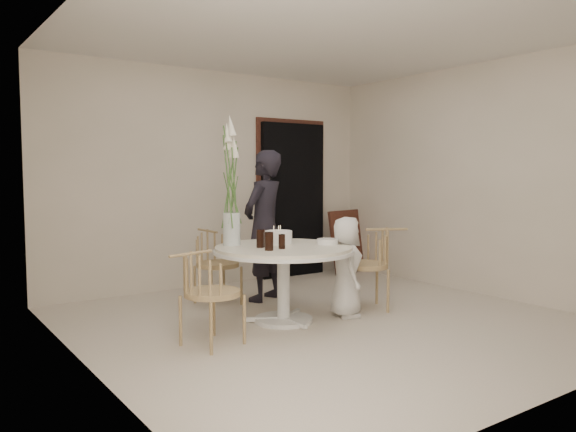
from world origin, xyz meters
TOP-DOWN VIEW (x-y plane):
  - ground at (0.00, 0.00)m, footprint 4.50×4.50m
  - room_shell at (0.00, 0.00)m, footprint 4.50×4.50m
  - doorway at (1.15, 2.19)m, footprint 1.00×0.10m
  - door_trim at (1.15, 2.23)m, footprint 1.12×0.03m
  - table at (-0.35, 0.25)m, footprint 1.33×1.33m
  - picture_frame at (1.95, 1.95)m, footprint 0.70×0.33m
  - chair_far at (-0.52, 1.38)m, footprint 0.46×0.50m
  - chair_right at (0.74, 0.13)m, footprint 0.63×0.62m
  - chair_left at (-1.35, -0.04)m, footprint 0.55×0.52m
  - girl at (0.01, 1.15)m, footprint 0.72×0.62m
  - boy at (0.27, 0.06)m, footprint 0.50×0.58m
  - birthday_cake at (-0.28, 0.44)m, footprint 0.27×0.27m
  - cola_tumbler_a at (-0.62, 0.08)m, footprint 0.10×0.10m
  - cola_tumbler_b at (-0.46, 0.11)m, footprint 0.07×0.07m
  - cola_tumbler_c at (-0.58, 0.30)m, footprint 0.07×0.07m
  - cola_tumbler_d at (-0.56, 0.32)m, footprint 0.10×0.10m
  - plate_stack at (0.09, 0.13)m, footprint 0.27×0.27m
  - flower_vase at (-0.71, 0.61)m, footprint 0.17×0.17m

SIDE VIEW (x-z plane):
  - ground at x=0.00m, z-range 0.00..0.00m
  - picture_frame at x=1.95m, z-range 0.00..0.89m
  - boy at x=0.27m, z-range 0.00..1.00m
  - chair_far at x=-0.52m, z-range 0.12..0.92m
  - chair_left at x=-1.35m, z-range 0.12..0.93m
  - chair_right at x=0.74m, z-range 0.13..0.98m
  - table at x=-0.35m, z-range 0.25..0.98m
  - plate_stack at x=0.09m, z-range 0.73..0.78m
  - birthday_cake at x=-0.28m, z-range 0.71..0.88m
  - cola_tumbler_b at x=-0.46m, z-range 0.73..0.86m
  - cola_tumbler_c at x=-0.58m, z-range 0.73..0.88m
  - cola_tumbler_a at x=-0.62m, z-range 0.73..0.90m
  - cola_tumbler_d at x=-0.56m, z-range 0.73..0.90m
  - girl at x=0.01m, z-range 0.00..1.68m
  - doorway at x=1.15m, z-range 0.00..2.10m
  - door_trim at x=1.15m, z-range 0.00..2.22m
  - flower_vase at x=-0.71m, z-range 0.62..1.87m
  - room_shell at x=0.00m, z-range -0.63..3.87m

